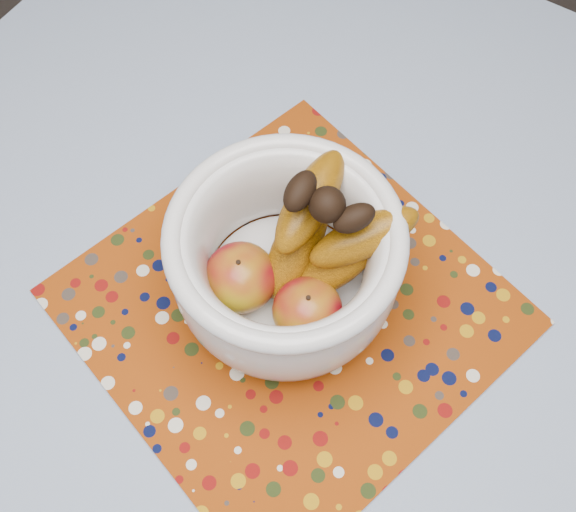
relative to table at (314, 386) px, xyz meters
The scene contains 4 objects.
table is the anchor object (origin of this frame).
tablecloth 0.08m from the table, ahead, with size 1.32×1.32×0.01m, color slate.
placemat 0.12m from the table, 146.86° to the left, with size 0.43×0.43×0.00m, color #843107.
fruit_bowl 0.20m from the table, 137.37° to the left, with size 0.27×0.25×0.20m.
Camera 1 is at (0.10, -0.21, 1.48)m, focal length 42.00 mm.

